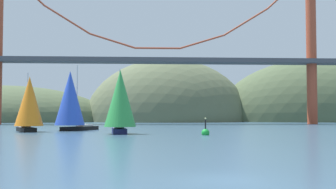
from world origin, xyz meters
The scene contains 9 objects.
ground_plane centered at (0.00, 0.00, 0.00)m, with size 360.00×360.00×0.00m, color #385670.
headland_center centered at (5.00, 135.00, 0.00)m, with size 61.13×44.00×46.72m, color #5B6647.
headland_right centered at (60.00, 135.00, 0.00)m, with size 73.12×44.00×46.70m, color #4C5B3D.
headland_left centered at (-55.00, 135.00, 0.00)m, with size 78.44×44.00×26.26m, color #4C5B3D.
suspension_bridge centered at (0.00, 95.00, 19.65)m, with size 123.01×6.00×44.22m.
sailboat_orange_sail centered at (-21.92, 48.75, 4.65)m, with size 6.34×8.22×9.61m.
sailboat_blue_spinnaker centered at (-16.15, 53.05, 5.36)m, with size 7.90×9.29×11.40m.
sailboat_green_sail centered at (-6.96, 41.24, 4.87)m, with size 5.11×8.06×9.47m.
channel_buoy centered at (4.87, 37.71, 0.37)m, with size 1.10×1.10×2.64m.
Camera 1 is at (-3.33, -18.25, 2.96)m, focal length 44.07 mm.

